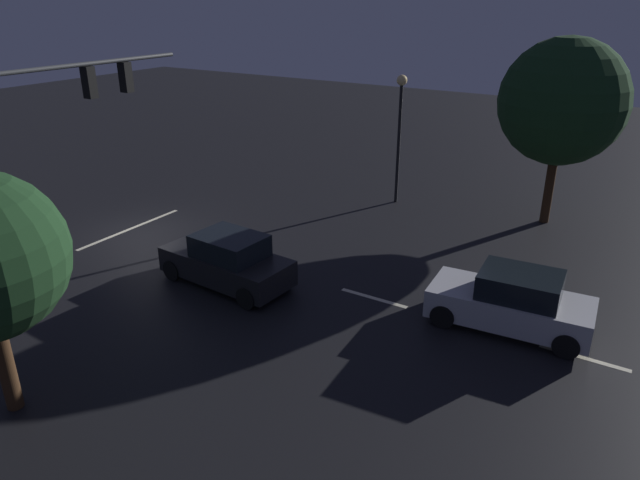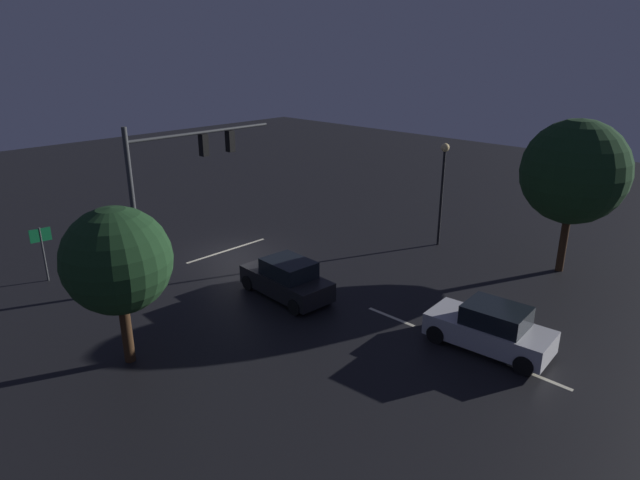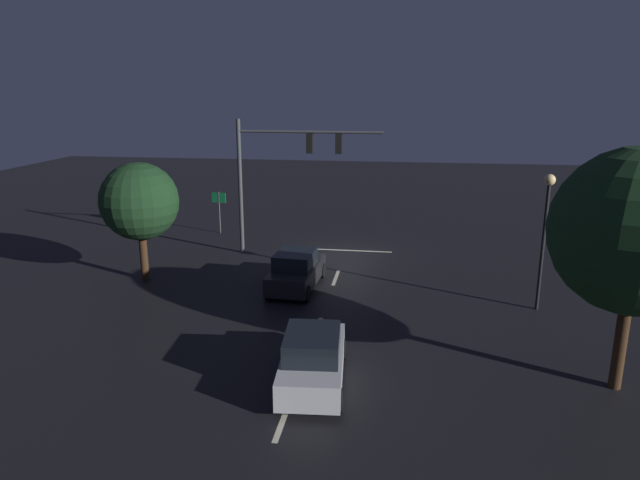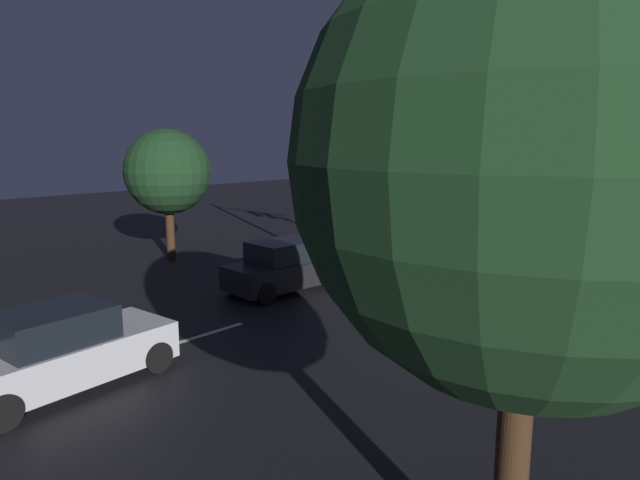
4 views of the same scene
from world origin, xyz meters
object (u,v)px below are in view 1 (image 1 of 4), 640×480
car_distant (512,302)px  street_lamp_left_kerb (400,116)px  tree_left_near (563,102)px  traffic_signal_assembly (56,119)px  car_approaching (227,261)px

car_distant → street_lamp_left_kerb: (-8.01, -7.20, 3.00)m
street_lamp_left_kerb → tree_left_near: bearing=98.7°
street_lamp_left_kerb → tree_left_near: size_ratio=0.76×
traffic_signal_assembly → car_approaching: bearing=107.4°
car_approaching → street_lamp_left_kerb: size_ratio=0.81×
traffic_signal_assembly → street_lamp_left_kerb: bearing=151.8°
traffic_signal_assembly → street_lamp_left_kerb: (-11.69, 6.28, -1.17)m
traffic_signal_assembly → tree_left_near: tree_left_near is taller
street_lamp_left_kerb → car_distant: bearing=42.0°
traffic_signal_assembly → car_distant: size_ratio=1.68×
tree_left_near → car_approaching: bearing=-33.5°
traffic_signal_assembly → car_approaching: traffic_signal_assembly is taller
car_distant → tree_left_near: bearing=-173.4°
car_distant → tree_left_near: 9.86m
car_approaching → car_distant: size_ratio=1.00×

